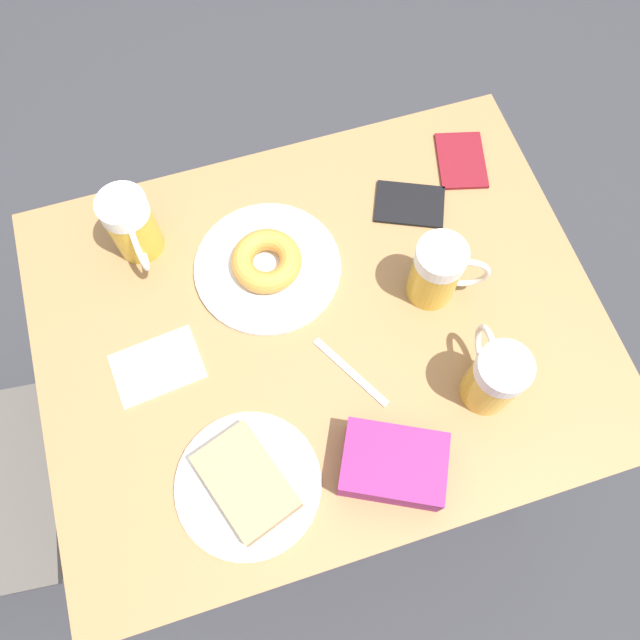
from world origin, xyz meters
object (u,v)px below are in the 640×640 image
at_px(beer_mug_center, 438,272).
at_px(blue_pouch, 393,465).
at_px(plate_with_cake, 247,483).
at_px(plate_with_donut, 267,264).
at_px(passport_far_edge, 410,204).
at_px(napkin_folded, 157,366).
at_px(beer_mug_left, 132,226).
at_px(passport_near_edge, 461,160).
at_px(beer_mug_right, 494,377).
at_px(fork, 350,372).

xyz_separation_m(beer_mug_center, blue_pouch, (-0.27, 0.17, -0.04)).
distance_m(plate_with_cake, plate_with_donut, 0.37).
height_order(plate_with_cake, passport_far_edge, plate_with_cake).
distance_m(beer_mug_center, passport_far_edge, 0.19).
relative_size(plate_with_donut, napkin_folded, 1.71).
height_order(beer_mug_left, napkin_folded, beer_mug_left).
xyz_separation_m(beer_mug_left, passport_near_edge, (0.00, -0.62, -0.07)).
relative_size(plate_with_cake, passport_far_edge, 1.49).
relative_size(plate_with_donut, passport_near_edge, 1.79).
bearing_deg(plate_with_donut, beer_mug_right, -138.87).
bearing_deg(passport_far_edge, plate_with_cake, 134.11).
bearing_deg(beer_mug_right, beer_mug_left, 48.28).
xyz_separation_m(napkin_folded, passport_far_edge, (0.17, -0.51, 0.00)).
bearing_deg(fork, passport_far_edge, -36.84).
relative_size(plate_with_cake, beer_mug_right, 1.64).
bearing_deg(beer_mug_right, plate_with_cake, 94.74).
relative_size(beer_mug_right, passport_near_edge, 0.95).
relative_size(plate_with_donut, passport_far_edge, 1.71).
distance_m(plate_with_donut, passport_far_edge, 0.29).
distance_m(napkin_folded, fork, 0.32).
bearing_deg(beer_mug_left, blue_pouch, -149.80).
distance_m(plate_with_donut, beer_mug_right, 0.42).
height_order(plate_with_donut, passport_far_edge, plate_with_donut).
distance_m(beer_mug_center, blue_pouch, 0.32).
distance_m(plate_with_donut, fork, 0.24).
xyz_separation_m(plate_with_cake, beer_mug_left, (0.46, 0.07, 0.05)).
bearing_deg(plate_with_donut, beer_mug_left, 61.41).
distance_m(beer_mug_right, blue_pouch, 0.20).
relative_size(plate_with_cake, plate_with_donut, 0.87).
bearing_deg(passport_far_edge, passport_near_edge, -63.94).
distance_m(plate_with_cake, beer_mug_left, 0.47).
relative_size(beer_mug_center, napkin_folded, 0.91).
bearing_deg(fork, blue_pouch, -176.39).
relative_size(plate_with_cake, beer_mug_center, 1.64).
distance_m(beer_mug_left, napkin_folded, 0.24).
height_order(plate_with_donut, blue_pouch, blue_pouch).
distance_m(passport_far_edge, blue_pouch, 0.48).
bearing_deg(blue_pouch, beer_mug_center, -32.50).
height_order(fork, blue_pouch, blue_pouch).
height_order(beer_mug_left, passport_far_edge, beer_mug_left).
relative_size(beer_mug_left, passport_far_edge, 0.91).
height_order(passport_far_edge, blue_pouch, blue_pouch).
height_order(plate_with_cake, fork, plate_with_cake).
distance_m(plate_with_cake, fork, 0.24).
xyz_separation_m(plate_with_cake, napkin_folded, (0.23, 0.10, -0.02)).
distance_m(plate_with_donut, beer_mug_left, 0.24).
relative_size(beer_mug_right, fork, 0.94).
distance_m(plate_with_donut, napkin_folded, 0.25).
height_order(beer_mug_center, passport_near_edge, beer_mug_center).
bearing_deg(plate_with_donut, plate_with_cake, 160.01).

